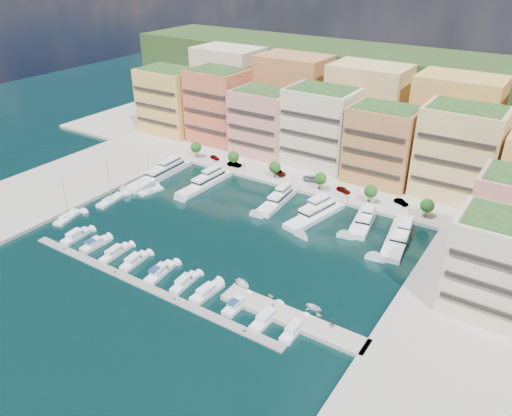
# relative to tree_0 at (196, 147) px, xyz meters

# --- Properties ---
(ground) EXTENTS (400.00, 400.00, 0.00)m
(ground) POSITION_rel_tree_0_xyz_m (40.00, -33.50, -4.74)
(ground) COLOR black
(ground) RESTS_ON ground
(north_quay) EXTENTS (220.00, 64.00, 2.00)m
(north_quay) POSITION_rel_tree_0_xyz_m (40.00, 28.50, -4.74)
(north_quay) COLOR #9E998E
(north_quay) RESTS_ON ground
(east_quay) EXTENTS (34.00, 76.00, 2.00)m
(east_quay) POSITION_rel_tree_0_xyz_m (102.00, -41.50, -4.74)
(east_quay) COLOR #9E998E
(east_quay) RESTS_ON ground
(west_quay) EXTENTS (34.00, 76.00, 2.00)m
(west_quay) POSITION_rel_tree_0_xyz_m (-22.00, -41.50, -4.74)
(west_quay) COLOR #9E998E
(west_quay) RESTS_ON ground
(hillside) EXTENTS (240.00, 40.00, 58.00)m
(hillside) POSITION_rel_tree_0_xyz_m (40.00, 76.50, -4.74)
(hillside) COLOR #253917
(hillside) RESTS_ON ground
(south_pontoon) EXTENTS (72.00, 2.20, 0.35)m
(south_pontoon) POSITION_rel_tree_0_xyz_m (37.00, -63.50, -4.74)
(south_pontoon) COLOR gray
(south_pontoon) RESTS_ON ground
(finger_pier) EXTENTS (32.00, 5.00, 2.00)m
(finger_pier) POSITION_rel_tree_0_xyz_m (70.00, -55.50, -4.74)
(finger_pier) COLOR #9E998E
(finger_pier) RESTS_ON ground
(apartment_0) EXTENTS (22.00, 16.50, 24.80)m
(apartment_0) POSITION_rel_tree_0_xyz_m (-26.00, 16.49, 8.57)
(apartment_0) COLOR #E7A054
(apartment_0) RESTS_ON north_quay
(apartment_1) EXTENTS (20.00, 16.50, 26.80)m
(apartment_1) POSITION_rel_tree_0_xyz_m (-4.00, 18.49, 9.57)
(apartment_1) COLOR #BF4C3F
(apartment_1) RESTS_ON north_quay
(apartment_2) EXTENTS (20.00, 15.50, 22.80)m
(apartment_2) POSITION_rel_tree_0_xyz_m (17.00, 16.49, 7.57)
(apartment_2) COLOR tan
(apartment_2) RESTS_ON north_quay
(apartment_3) EXTENTS (22.00, 16.50, 25.80)m
(apartment_3) POSITION_rel_tree_0_xyz_m (38.00, 18.49, 9.07)
(apartment_3) COLOR beige
(apartment_3) RESTS_ON north_quay
(apartment_4) EXTENTS (20.00, 15.50, 23.80)m
(apartment_4) POSITION_rel_tree_0_xyz_m (60.00, 16.49, 8.07)
(apartment_4) COLOR #BC8646
(apartment_4) RESTS_ON north_quay
(apartment_5) EXTENTS (22.00, 16.50, 26.80)m
(apartment_5) POSITION_rel_tree_0_xyz_m (82.00, 18.49, 9.57)
(apartment_5) COLOR #F2D380
(apartment_5) RESTS_ON north_quay
(apartment_east_b) EXTENTS (18.00, 14.50, 20.80)m
(apartment_east_b) POSITION_rel_tree_0_xyz_m (102.00, -31.51, 6.57)
(apartment_east_b) COLOR beige
(apartment_east_b) RESTS_ON east_quay
(backblock_0) EXTENTS (26.00, 18.00, 30.00)m
(backblock_0) POSITION_rel_tree_0_xyz_m (-15.00, 40.50, 11.26)
(backblock_0) COLOR beige
(backblock_0) RESTS_ON north_quay
(backblock_1) EXTENTS (26.00, 18.00, 30.00)m
(backblock_1) POSITION_rel_tree_0_xyz_m (15.00, 40.50, 11.26)
(backblock_1) COLOR #BC8646
(backblock_1) RESTS_ON north_quay
(backblock_2) EXTENTS (26.00, 18.00, 30.00)m
(backblock_2) POSITION_rel_tree_0_xyz_m (45.00, 40.50, 11.26)
(backblock_2) COLOR #F2D380
(backblock_2) RESTS_ON north_quay
(backblock_3) EXTENTS (26.00, 18.00, 30.00)m
(backblock_3) POSITION_rel_tree_0_xyz_m (75.00, 40.50, 11.26)
(backblock_3) COLOR #E7A054
(backblock_3) RESTS_ON north_quay
(tree_0) EXTENTS (3.80, 3.80, 5.65)m
(tree_0) POSITION_rel_tree_0_xyz_m (0.00, 0.00, 0.00)
(tree_0) COLOR #473323
(tree_0) RESTS_ON north_quay
(tree_1) EXTENTS (3.80, 3.80, 5.65)m
(tree_1) POSITION_rel_tree_0_xyz_m (16.00, 0.00, 0.00)
(tree_1) COLOR #473323
(tree_1) RESTS_ON north_quay
(tree_2) EXTENTS (3.80, 3.80, 5.65)m
(tree_2) POSITION_rel_tree_0_xyz_m (32.00, 0.00, 0.00)
(tree_2) COLOR #473323
(tree_2) RESTS_ON north_quay
(tree_3) EXTENTS (3.80, 3.80, 5.65)m
(tree_3) POSITION_rel_tree_0_xyz_m (48.00, 0.00, 0.00)
(tree_3) COLOR #473323
(tree_3) RESTS_ON north_quay
(tree_4) EXTENTS (3.80, 3.80, 5.65)m
(tree_4) POSITION_rel_tree_0_xyz_m (64.00, 0.00, 0.00)
(tree_4) COLOR #473323
(tree_4) RESTS_ON north_quay
(tree_5) EXTENTS (3.80, 3.80, 5.65)m
(tree_5) POSITION_rel_tree_0_xyz_m (80.00, 0.00, 0.00)
(tree_5) COLOR #473323
(tree_5) RESTS_ON north_quay
(lamppost_0) EXTENTS (0.30, 0.30, 4.20)m
(lamppost_0) POSITION_rel_tree_0_xyz_m (4.00, -2.30, -0.92)
(lamppost_0) COLOR black
(lamppost_0) RESTS_ON north_quay
(lamppost_1) EXTENTS (0.30, 0.30, 4.20)m
(lamppost_1) POSITION_rel_tree_0_xyz_m (22.00, -2.30, -0.92)
(lamppost_1) COLOR black
(lamppost_1) RESTS_ON north_quay
(lamppost_2) EXTENTS (0.30, 0.30, 4.20)m
(lamppost_2) POSITION_rel_tree_0_xyz_m (40.00, -2.30, -0.92)
(lamppost_2) COLOR black
(lamppost_2) RESTS_ON north_quay
(lamppost_3) EXTENTS (0.30, 0.30, 4.20)m
(lamppost_3) POSITION_rel_tree_0_xyz_m (58.00, -2.30, -0.92)
(lamppost_3) COLOR black
(lamppost_3) RESTS_ON north_quay
(lamppost_4) EXTENTS (0.30, 0.30, 4.20)m
(lamppost_4) POSITION_rel_tree_0_xyz_m (76.00, -2.30, -0.92)
(lamppost_4) COLOR black
(lamppost_4) RESTS_ON north_quay
(yacht_0) EXTENTS (5.52, 27.30, 7.30)m
(yacht_0) POSITION_rel_tree_0_xyz_m (-0.53, -16.95, -3.53)
(yacht_0) COLOR white
(yacht_0) RESTS_ON ground
(yacht_1) EXTENTS (5.22, 22.28, 7.30)m
(yacht_1) POSITION_rel_tree_0_xyz_m (15.91, -14.71, -3.65)
(yacht_1) COLOR white
(yacht_1) RESTS_ON ground
(yacht_3) EXTENTS (5.55, 18.26, 7.30)m
(yacht_3) POSITION_rel_tree_0_xyz_m (40.97, -12.74, -3.53)
(yacht_3) COLOR white
(yacht_3) RESTS_ON ground
(yacht_4) EXTENTS (9.20, 21.86, 7.30)m
(yacht_4) POSITION_rel_tree_0_xyz_m (54.17, -14.31, -3.65)
(yacht_4) COLOR white
(yacht_4) RESTS_ON ground
(yacht_5) EXTENTS (7.13, 15.68, 7.30)m
(yacht_5) POSITION_rel_tree_0_xyz_m (66.78, -11.42, -3.53)
(yacht_5) COLOR white
(yacht_5) RESTS_ON ground
(yacht_6) EXTENTS (8.11, 21.29, 7.30)m
(yacht_6) POSITION_rel_tree_0_xyz_m (77.36, -14.01, -3.53)
(yacht_6) COLOR white
(yacht_6) RESTS_ON ground
(cruiser_0) EXTENTS (3.69, 8.64, 2.55)m
(cruiser_0) POSITION_rel_tree_0_xyz_m (7.83, -58.09, -4.20)
(cruiser_0) COLOR white
(cruiser_0) RESTS_ON ground
(cruiser_1) EXTENTS (2.95, 7.97, 2.66)m
(cruiser_1) POSITION_rel_tree_0_xyz_m (15.08, -58.10, -4.17)
(cruiser_1) COLOR white
(cruiser_1) RESTS_ON ground
(cruiser_2) EXTENTS (3.01, 9.14, 2.55)m
(cruiser_2) POSITION_rel_tree_0_xyz_m (22.28, -58.10, -4.20)
(cruiser_2) COLOR white
(cruiser_2) RESTS_ON ground
(cruiser_3) EXTENTS (3.45, 8.35, 2.55)m
(cruiser_3) POSITION_rel_tree_0_xyz_m (28.73, -58.09, -4.20)
(cruiser_3) COLOR white
(cruiser_3) RESTS_ON ground
(cruiser_4) EXTENTS (3.76, 9.36, 2.66)m
(cruiser_4) POSITION_rel_tree_0_xyz_m (36.95, -58.12, -4.17)
(cruiser_4) COLOR white
(cruiser_4) RESTS_ON ground
(cruiser_5) EXTENTS (3.06, 8.44, 2.55)m
(cruiser_5) POSITION_rel_tree_0_xyz_m (44.23, -58.09, -4.20)
(cruiser_5) COLOR white
(cruiser_5) RESTS_ON ground
(cruiser_6) EXTENTS (3.39, 8.66, 2.55)m
(cruiser_6) POSITION_rel_tree_0_xyz_m (50.48, -58.09, -4.20)
(cruiser_6) COLOR white
(cruiser_6) RESTS_ON ground
(cruiser_7) EXTENTS (2.70, 7.76, 2.66)m
(cruiser_7) POSITION_rel_tree_0_xyz_m (58.32, -58.10, -4.17)
(cruiser_7) COLOR white
(cruiser_7) RESTS_ON ground
(cruiser_8) EXTENTS (2.86, 9.20, 2.55)m
(cruiser_8) POSITION_rel_tree_0_xyz_m (65.69, -58.10, -4.20)
(cruiser_8) COLOR white
(cruiser_8) RESTS_ON ground
(cruiser_9) EXTENTS (2.51, 8.34, 2.55)m
(cruiser_9) POSITION_rel_tree_0_xyz_m (71.99, -58.09, -4.20)
(cruiser_9) COLOR white
(cruiser_9) RESTS_ON ground
(sailboat_2) EXTENTS (4.61, 8.13, 13.20)m
(sailboat_2) POSITION_rel_tree_0_xyz_m (4.74, -27.93, -4.42)
(sailboat_2) COLOR white
(sailboat_2) RESTS_ON ground
(sailboat_0) EXTENTS (5.08, 9.37, 13.20)m
(sailboat_0) POSITION_rel_tree_0_xyz_m (-2.58, -52.66, -4.43)
(sailboat_0) COLOR white
(sailboat_0) RESTS_ON ground
(sailboat_1) EXTENTS (4.09, 10.00, 13.20)m
(sailboat_1) POSITION_rel_tree_0_xyz_m (-0.67, -38.90, -4.43)
(sailboat_1) COLOR white
(sailboat_1) RESTS_ON ground
(tender_3) EXTENTS (2.14, 2.01, 0.90)m
(tender_3) POSITION_rel_tree_0_xyz_m (73.87, -51.48, -4.29)
(tender_3) COLOR beige
(tender_3) RESTS_ON ground
(tender_2) EXTENTS (3.66, 2.66, 0.74)m
(tender_2) POSITION_rel_tree_0_xyz_m (72.08, -49.91, -4.37)
(tender_2) COLOR silver
(tender_2) RESTS_ON ground
(tender_1) EXTENTS (1.99, 1.84, 0.86)m
(tender_1) POSITION_rel_tree_0_xyz_m (62.52, -51.54, -4.31)
(tender_1) COLOR beige
(tender_1) RESTS_ON ground
(tender_0) EXTENTS (5.11, 4.36, 0.90)m
(tender_0) POSITION_rel_tree_0_xyz_m (55.12, -51.31, -4.29)
(tender_0) COLOR white
(tender_0) RESTS_ON ground
(car_0) EXTENTS (4.32, 2.67, 1.37)m
(car_0) POSITION_rel_tree_0_xyz_m (6.47, 2.12, -3.06)
(car_0) COLOR gray
(car_0) RESTS_ON north_quay
(car_1) EXTENTS (5.04, 2.33, 1.60)m
(car_1) POSITION_rel_tree_0_xyz_m (15.81, 0.68, -2.94)
(car_1) COLOR gray
(car_1) RESTS_ON north_quay
(car_2) EXTENTS (5.87, 4.42, 1.48)m
(car_2) POSITION_rel_tree_0_xyz_m (31.79, 3.33, -3.00)
(car_2) COLOR gray
(car_2) RESTS_ON north_quay
(car_3) EXTENTS (6.39, 4.43, 1.72)m
(car_3) POSITION_rel_tree_0_xyz_m (43.28, 4.45, -2.88)
(car_3) COLOR gray
(car_3) RESTS_ON north_quay
(car_4) EXTENTS (4.93, 3.12, 1.56)m
(car_4) POSITION_rel_tree_0_xyz_m (54.68, 2.49, -2.96)
(car_4) COLOR gray
(car_4) RESTS_ON north_quay
(car_5) EXTENTS (4.62, 3.07, 1.44)m
(car_5) POSITION_rel_tree_0_xyz_m (71.78, 4.24, -3.02)
(car_5) COLOR gray
(car_5) RESTS_ON north_quay
(person_0) EXTENTS (0.71, 0.76, 1.74)m
(person_0) POSITION_rel_tree_0_xyz_m (65.81, -55.92, -2.88)
(person_0) COLOR #222C44
(person_0) RESTS_ON finger_pier
(person_1) EXTENTS (1.19, 1.15, 1.93)m
(person_1) POSITION_rel_tree_0_xyz_m (77.85, -53.99, -2.78)
(person_1) COLOR #4D3C2E
(person_1) RESTS_ON finger_pier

